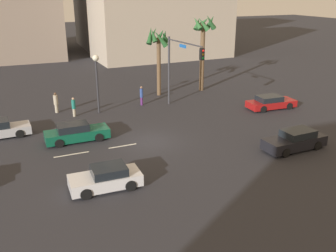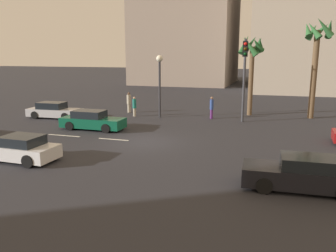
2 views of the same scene
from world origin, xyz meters
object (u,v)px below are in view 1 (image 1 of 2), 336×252
at_px(car_2, 76,133).
at_px(car_4, 271,102).
at_px(pedestrian_2, 142,95).
at_px(palm_tree_0, 158,44).
at_px(pedestrian_1, 56,102).
at_px(traffic_signal, 179,62).
at_px(car_5, 106,178).
at_px(car_0, 295,140).
at_px(streetlamp, 96,72).
at_px(pedestrian_0, 74,106).
at_px(palm_tree_1, 204,36).

xyz_separation_m(car_2, car_4, (18.26, 0.71, -0.05)).
bearing_deg(pedestrian_2, palm_tree_0, 43.89).
bearing_deg(car_2, pedestrian_1, 92.66).
bearing_deg(traffic_signal, car_5, -130.72).
distance_m(car_0, car_4, 9.57).
xyz_separation_m(traffic_signal, pedestrian_2, (-2.77, 2.62, -3.44)).
distance_m(car_2, streetlamp, 7.47).
relative_size(streetlamp, pedestrian_0, 3.06).
xyz_separation_m(car_5, pedestrian_1, (-0.53, 15.29, 0.37)).
distance_m(car_0, palm_tree_0, 18.06).
bearing_deg(car_5, car_0, 0.13).
distance_m(car_5, pedestrian_0, 13.58).
xyz_separation_m(streetlamp, pedestrian_2, (4.37, 0.64, -2.75)).
height_order(car_2, car_5, car_2).
xyz_separation_m(streetlamp, palm_tree_1, (12.41, 3.24, 2.19)).
distance_m(car_4, palm_tree_0, 12.66).
relative_size(car_0, car_4, 1.00).
bearing_deg(palm_tree_0, car_2, -137.90).
height_order(streetlamp, pedestrian_2, streetlamp).
relative_size(car_5, palm_tree_0, 0.57).
bearing_deg(pedestrian_0, pedestrian_2, 7.15).
bearing_deg(streetlamp, car_4, -19.34).
bearing_deg(streetlamp, palm_tree_1, 14.64).
relative_size(pedestrian_1, palm_tree_0, 0.27).
bearing_deg(pedestrian_2, car_2, -138.61).
xyz_separation_m(pedestrian_1, palm_tree_1, (15.94, 1.69, 4.96)).
height_order(car_4, palm_tree_0, palm_tree_0).
xyz_separation_m(car_0, pedestrian_0, (-12.80, 13.52, 0.26)).
bearing_deg(palm_tree_0, pedestrian_1, -170.23).
distance_m(car_4, palm_tree_1, 10.43).
bearing_deg(palm_tree_0, traffic_signal, -91.11).
bearing_deg(pedestrian_0, traffic_signal, -10.75).
bearing_deg(car_5, pedestrian_2, 62.90).
bearing_deg(pedestrian_1, car_5, -88.00).
relative_size(car_2, car_4, 0.99).
xyz_separation_m(car_0, car_4, (4.55, 8.42, -0.07)).
bearing_deg(car_5, pedestrian_1, 92.00).
distance_m(car_2, pedestrian_1, 7.57).
relative_size(car_4, pedestrian_1, 2.50).
height_order(traffic_signal, palm_tree_0, palm_tree_0).
bearing_deg(car_5, palm_tree_0, 59.18).
bearing_deg(pedestrian_1, traffic_signal, -18.30).
bearing_deg(pedestrian_2, streetlamp, -171.62).
distance_m(car_5, traffic_signal, 15.99).
relative_size(car_4, pedestrian_0, 2.73).
relative_size(pedestrian_1, pedestrian_2, 1.01).
bearing_deg(car_4, palm_tree_1, 107.38).
relative_size(car_4, pedestrian_2, 2.52).
relative_size(car_5, traffic_signal, 0.62).
xyz_separation_m(streetlamp, pedestrian_1, (-3.53, 1.55, -2.77)).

